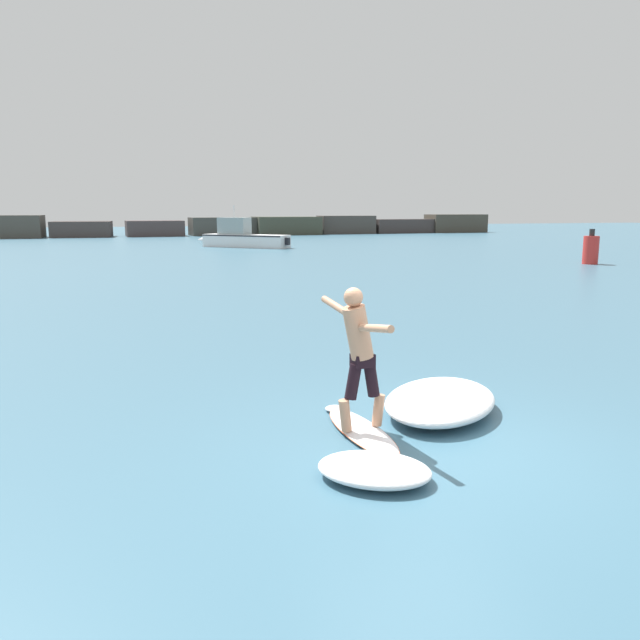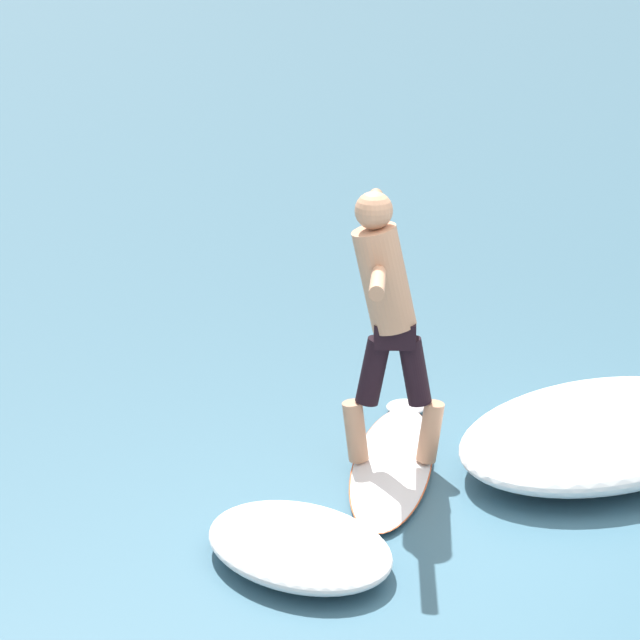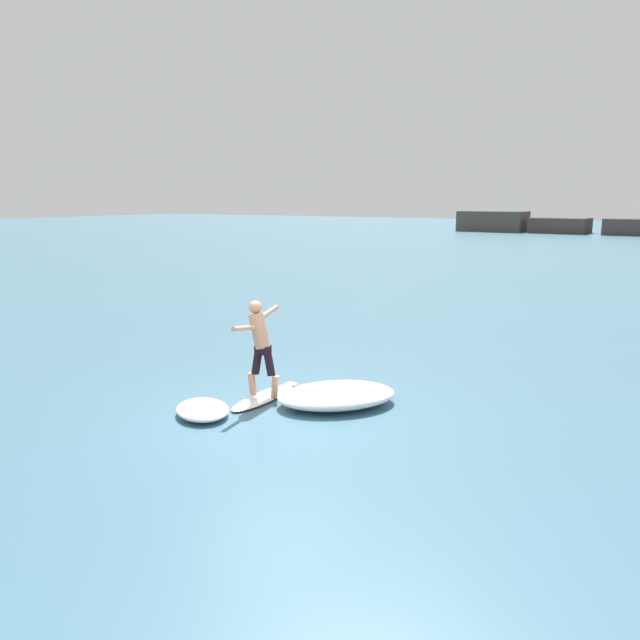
{
  "view_description": "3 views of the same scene",
  "coord_description": "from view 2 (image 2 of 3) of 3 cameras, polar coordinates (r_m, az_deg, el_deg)",
  "views": [
    {
      "loc": [
        -3.32,
        -6.24,
        2.78
      ],
      "look_at": [
        -0.57,
        2.26,
        1.19
      ],
      "focal_mm": 35.0,
      "sensor_mm": 36.0,
      "label": 1
    },
    {
      "loc": [
        0.52,
        -8.08,
        4.27
      ],
      "look_at": [
        -1.13,
        1.41,
        0.73
      ],
      "focal_mm": 85.0,
      "sensor_mm": 36.0,
      "label": 2
    },
    {
      "loc": [
        6.15,
        -8.33,
        3.71
      ],
      "look_at": [
        -0.32,
        2.36,
        1.25
      ],
      "focal_mm": 35.0,
      "sensor_mm": 36.0,
      "label": 3
    }
  ],
  "objects": [
    {
      "name": "ground_plane",
      "position": [
        9.15,
        5.51,
        -7.74
      ],
      "size": [
        200.0,
        200.0,
        0.0
      ],
      "primitive_type": "plane",
      "color": "#3D667A"
    },
    {
      "name": "surfboard",
      "position": [
        9.81,
        2.75,
        -5.41
      ],
      "size": [
        0.56,
        2.02,
        0.21
      ],
      "color": "white",
      "rests_on": "ground"
    },
    {
      "name": "surfer",
      "position": [
        9.36,
        2.49,
        0.52
      ],
      "size": [
        0.66,
        1.65,
        1.78
      ],
      "color": "tan",
      "rests_on": "surfboard"
    },
    {
      "name": "wave_foam_at_tail",
      "position": [
        10.27,
        11.16,
        -3.76
      ],
      "size": [
        1.88,
        1.69,
        0.34
      ],
      "color": "white",
      "rests_on": "ground"
    },
    {
      "name": "wave_foam_at_nose",
      "position": [
        8.67,
        -0.78,
        -8.51
      ],
      "size": [
        1.49,
        1.42,
        0.22
      ],
      "color": "white",
      "rests_on": "ground"
    },
    {
      "name": "wave_foam_beside",
      "position": [
        10.05,
        10.62,
        -4.21
      ],
      "size": [
        2.53,
        2.57,
        0.36
      ],
      "color": "white",
      "rests_on": "ground"
    }
  ]
}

